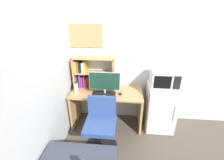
% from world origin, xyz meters
% --- Properties ---
extents(wall_back, '(6.40, 0.04, 2.60)m').
position_xyz_m(wall_back, '(0.40, 0.02, 1.30)').
color(wall_back, silver).
rests_on(wall_back, ground_plane).
extents(wall_left, '(0.04, 4.40, 2.60)m').
position_xyz_m(wall_left, '(-1.62, -1.60, 1.30)').
color(wall_left, silver).
rests_on(wall_left, ground_plane).
extents(desk, '(1.30, 0.60, 0.73)m').
position_xyz_m(desk, '(-0.90, -0.30, 0.51)').
color(desk, tan).
rests_on(desk, ground_plane).
extents(hutch_bookshelf, '(0.76, 0.26, 0.59)m').
position_xyz_m(hutch_bookshelf, '(-1.27, -0.12, 1.02)').
color(hutch_bookshelf, tan).
rests_on(hutch_bookshelf, desk).
extents(monitor, '(0.54, 0.18, 0.41)m').
position_xyz_m(monitor, '(-0.92, -0.38, 0.96)').
color(monitor, '#B7B7BC').
rests_on(monitor, desk).
extents(keyboard, '(0.41, 0.15, 0.02)m').
position_xyz_m(keyboard, '(-0.94, -0.39, 0.74)').
color(keyboard, black).
rests_on(keyboard, desk).
extents(computer_mouse, '(0.06, 0.08, 0.03)m').
position_xyz_m(computer_mouse, '(-0.65, -0.38, 0.74)').
color(computer_mouse, black).
rests_on(computer_mouse, desk).
extents(water_bottle, '(0.07, 0.07, 0.20)m').
position_xyz_m(water_bottle, '(-1.44, -0.37, 0.82)').
color(water_bottle, silver).
rests_on(water_bottle, desk).
extents(mini_fridge, '(0.51, 0.52, 0.88)m').
position_xyz_m(mini_fridge, '(0.09, -0.29, 0.44)').
color(mini_fridge, white).
rests_on(mini_fridge, ground_plane).
extents(microwave, '(0.46, 0.35, 0.28)m').
position_xyz_m(microwave, '(0.09, -0.28, 1.03)').
color(microwave, silver).
rests_on(microwave, mini_fridge).
extents(desk_chair, '(0.54, 0.54, 0.87)m').
position_xyz_m(desk_chair, '(-0.92, -0.88, 0.39)').
color(desk_chair, black).
rests_on(desk_chair, ground_plane).
extents(wall_corkboard, '(0.66, 0.02, 0.41)m').
position_xyz_m(wall_corkboard, '(-1.33, -0.01, 1.67)').
color(wall_corkboard, tan).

